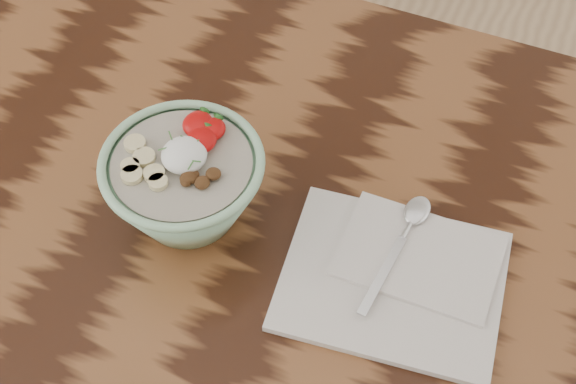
# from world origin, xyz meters

# --- Properties ---
(table) EXTENTS (1.60, 0.90, 0.75)m
(table) POSITION_xyz_m (0.00, 0.00, 0.66)
(table) COLOR black
(table) RESTS_ON ground
(breakfast_bowl) EXTENTS (0.20, 0.20, 0.13)m
(breakfast_bowl) POSITION_xyz_m (0.08, -0.03, 0.82)
(breakfast_bowl) COLOR #9ACFA3
(breakfast_bowl) RESTS_ON table
(napkin) EXTENTS (0.29, 0.24, 0.02)m
(napkin) POSITION_xyz_m (0.36, -0.02, 0.76)
(napkin) COLOR silver
(napkin) RESTS_ON table
(spoon) EXTENTS (0.04, 0.19, 0.01)m
(spoon) POSITION_xyz_m (0.35, 0.04, 0.77)
(spoon) COLOR silver
(spoon) RESTS_ON napkin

